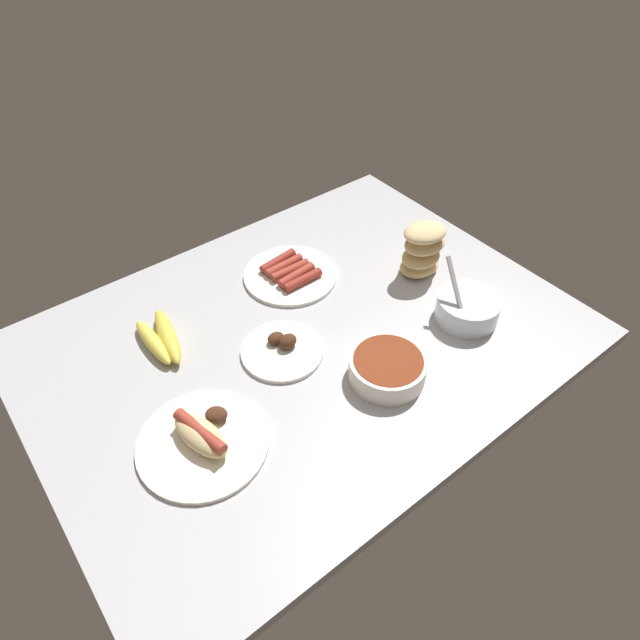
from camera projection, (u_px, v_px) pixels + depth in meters
The scene contains 8 objects.
ground_plane at pixel (304, 340), 130.11cm from camera, with size 120.00×90.00×3.00cm, color #B2B2B7.
bread_stack at pixel (422, 250), 140.52cm from camera, with size 12.46×10.49×14.40cm.
bowl_coleslaw at pixel (468, 307), 131.02cm from camera, with size 14.63×14.63×15.41cm.
banana_bunch at pixel (161, 339), 125.87cm from camera, with size 9.13×18.56×3.79cm.
plate_grilled_meat at pixel (282, 349), 124.95cm from camera, with size 18.36×18.36×4.11cm.
plate_sausages at pixel (290, 274), 143.50cm from camera, with size 23.77×23.77×3.28cm.
plate_hotdog_assembled at pixel (203, 439), 107.09cm from camera, with size 25.33×25.33×5.61cm.
bowl_chili at pixel (387, 367), 118.29cm from camera, with size 16.31×16.31×5.38cm.
Camera 1 is at (52.70, 73.27, 92.40)cm, focal length 31.71 mm.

